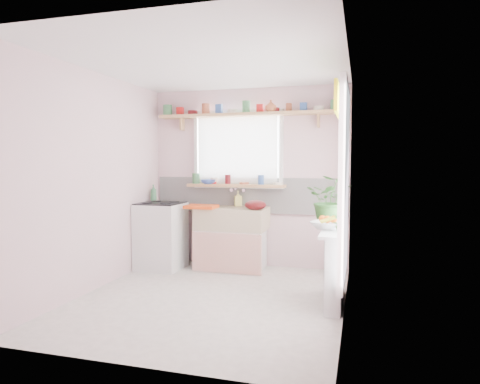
# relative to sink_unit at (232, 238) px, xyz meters

# --- Properties ---
(room) EXTENTS (3.20, 3.20, 3.20)m
(room) POSITION_rel_sink_unit_xyz_m (0.81, -0.43, 0.94)
(room) COLOR white
(room) RESTS_ON ground
(sink_unit) EXTENTS (0.95, 0.65, 1.11)m
(sink_unit) POSITION_rel_sink_unit_xyz_m (0.00, 0.00, 0.00)
(sink_unit) COLOR white
(sink_unit) RESTS_ON ground
(cooker) EXTENTS (0.58, 0.58, 0.93)m
(cooker) POSITION_rel_sink_unit_xyz_m (-0.95, -0.24, 0.03)
(cooker) COLOR white
(cooker) RESTS_ON ground
(radiator_ledge) EXTENTS (0.22, 0.95, 0.78)m
(radiator_ledge) POSITION_rel_sink_unit_xyz_m (1.45, -1.09, -0.03)
(radiator_ledge) COLOR white
(radiator_ledge) RESTS_ON ground
(windowsill) EXTENTS (1.40, 0.22, 0.04)m
(windowsill) POSITION_rel_sink_unit_xyz_m (-0.00, 0.19, 0.71)
(windowsill) COLOR tan
(windowsill) RESTS_ON room
(pine_shelf) EXTENTS (2.52, 0.24, 0.04)m
(pine_shelf) POSITION_rel_sink_unit_xyz_m (0.15, 0.18, 1.69)
(pine_shelf) COLOR tan
(pine_shelf) RESTS_ON room
(shelf_crockery) EXTENTS (2.47, 0.11, 0.12)m
(shelf_crockery) POSITION_rel_sink_unit_xyz_m (0.13, 0.18, 1.76)
(shelf_crockery) COLOR #3F7F4C
(shelf_crockery) RESTS_ON pine_shelf
(sill_crockery) EXTENTS (1.35, 0.11, 0.12)m
(sill_crockery) POSITION_rel_sink_unit_xyz_m (-0.05, 0.19, 0.78)
(sill_crockery) COLOR #3F7F4C
(sill_crockery) RESTS_ON windowsill
(dish_tray) EXTENTS (0.41, 0.31, 0.04)m
(dish_tray) POSITION_rel_sink_unit_xyz_m (-0.38, -0.19, 0.44)
(dish_tray) COLOR #F34E15
(dish_tray) RESTS_ON sink_unit
(colander) EXTENTS (0.37, 0.37, 0.13)m
(colander) POSITION_rel_sink_unit_xyz_m (0.38, -0.19, 0.48)
(colander) COLOR #4F0D0F
(colander) RESTS_ON sink_unit
(jade_plant) EXTENTS (0.54, 0.49, 0.55)m
(jade_plant) POSITION_rel_sink_unit_xyz_m (1.36, -0.69, 0.62)
(jade_plant) COLOR #2B5B24
(jade_plant) RESTS_ON radiator_ledge
(fruit_bowl) EXTENTS (0.42, 0.42, 0.08)m
(fruit_bowl) POSITION_rel_sink_unit_xyz_m (1.36, -1.09, 0.38)
(fruit_bowl) COLOR silver
(fruit_bowl) RESTS_ON radiator_ledge
(herb_pot) EXTENTS (0.13, 0.10, 0.21)m
(herb_pot) POSITION_rel_sink_unit_xyz_m (1.48, -1.24, 0.45)
(herb_pot) COLOR #346A2A
(herb_pot) RESTS_ON radiator_ledge
(soap_bottle_sink) EXTENTS (0.13, 0.13, 0.21)m
(soap_bottle_sink) POSITION_rel_sink_unit_xyz_m (0.02, 0.21, 0.53)
(soap_bottle_sink) COLOR #F2E76B
(soap_bottle_sink) RESTS_ON sink_unit
(sill_cup) EXTENTS (0.15, 0.15, 0.09)m
(sill_cup) POSITION_rel_sink_unit_xyz_m (-0.33, 0.25, 0.77)
(sill_cup) COLOR white
(sill_cup) RESTS_ON windowsill
(sill_bowl) EXTENTS (0.27, 0.27, 0.06)m
(sill_bowl) POSITION_rel_sink_unit_xyz_m (-0.39, 0.13, 0.76)
(sill_bowl) COLOR #2F499A
(sill_bowl) RESTS_ON windowsill
(shelf_vase) EXTENTS (0.18, 0.18, 0.16)m
(shelf_vase) POSITION_rel_sink_unit_xyz_m (0.51, 0.12, 1.79)
(shelf_vase) COLOR #A65733
(shelf_vase) RESTS_ON pine_shelf
(cooker_bottle) EXTENTS (0.10, 0.10, 0.23)m
(cooker_bottle) POSITION_rel_sink_unit_xyz_m (-1.17, -0.02, 0.60)
(cooker_bottle) COLOR #3E7D4F
(cooker_bottle) RESTS_ON cooker
(fruit) EXTENTS (0.20, 0.14, 0.10)m
(fruit) POSITION_rel_sink_unit_xyz_m (1.37, -1.08, 0.45)
(fruit) COLOR orange
(fruit) RESTS_ON fruit_bowl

